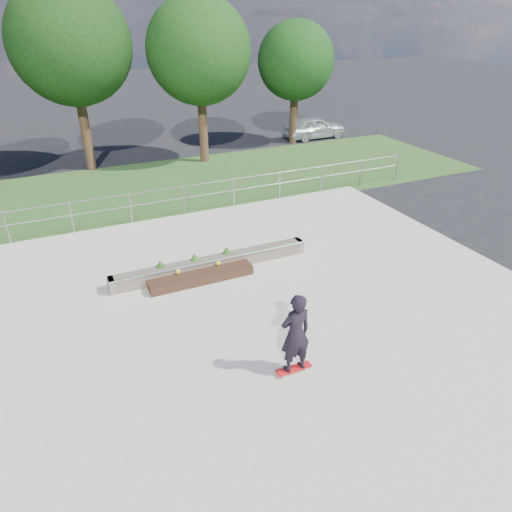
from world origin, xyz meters
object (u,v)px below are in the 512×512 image
(grind_ledge, at_px, (213,264))
(skateboarder, at_px, (296,334))
(planter_bed, at_px, (197,269))
(parked_car, at_px, (314,127))

(grind_ledge, xyz_separation_m, skateboarder, (0.09, -4.82, 0.79))
(planter_bed, bearing_deg, grind_ledge, 11.10)
(grind_ledge, height_order, skateboarder, skateboarder)
(grind_ledge, bearing_deg, skateboarder, -88.99)
(planter_bed, bearing_deg, parked_car, 47.93)
(parked_car, bearing_deg, planter_bed, 137.57)
(planter_bed, distance_m, skateboarder, 4.83)
(grind_ledge, distance_m, skateboarder, 4.89)
(grind_ledge, relative_size, skateboarder, 3.12)
(grind_ledge, xyz_separation_m, planter_bed, (-0.51, -0.10, -0.02))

